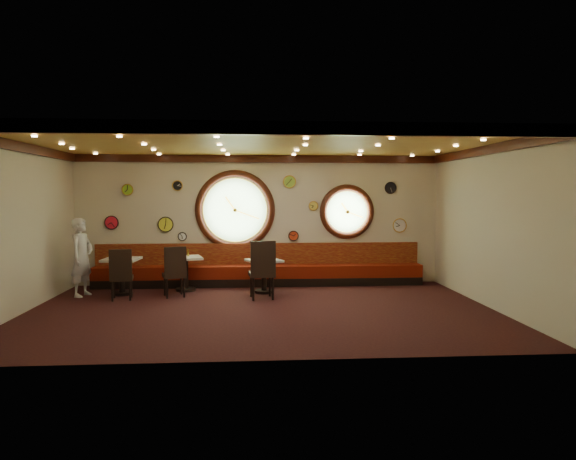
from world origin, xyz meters
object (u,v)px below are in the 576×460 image
Objects in this scene: condiment_b_pepper at (186,255)px; condiment_b_salt at (185,254)px; condiment_c_salt at (262,257)px; waiter at (82,257)px; chair_b at (175,268)px; condiment_c_pepper at (267,257)px; table_b at (186,269)px; condiment_b_bottle at (188,253)px; condiment_a_salt at (121,256)px; condiment_c_bottle at (270,256)px; condiment_a_bottle at (125,255)px; chair_a at (121,271)px; table_a at (122,272)px; table_c at (264,272)px; condiment_a_pepper at (124,256)px; chair_c at (262,266)px.

condiment_b_salt is at bearing 107.81° from condiment_b_pepper.
waiter is at bearing -178.55° from condiment_c_salt.
chair_b is 6.36× the size of condiment_c_pepper.
condiment_b_bottle is at bearing 64.79° from table_b.
condiment_a_salt is 3.33m from condiment_c_bottle.
waiter is (-3.96, -0.10, 0.05)m from condiment_c_salt.
condiment_b_bottle is (1.35, 0.36, -0.01)m from condiment_a_bottle.
condiment_a_bottle is at bearing -169.31° from table_b.
waiter is (-0.88, -0.22, -0.02)m from condiment_a_bottle.
condiment_c_pepper is 0.06× the size of waiter.
chair_b is (-0.13, -0.75, 0.13)m from table_b.
chair_a is 4.79× the size of condiment_a_bottle.
waiter is (-4.12, -0.14, 0.02)m from condiment_c_bottle.
table_a is at bearing 144.55° from chair_b.
condiment_b_salt is at bearing 108.75° from table_b.
chair_a reaches higher than condiment_c_pepper.
condiment_a_salt is at bearing 178.81° from condiment_c_salt.
condiment_a_bottle reaches higher than table_c.
condiment_c_bottle reaches higher than condiment_b_salt.
condiment_b_pepper reaches higher than table_b.
table_b is at bearing 168.76° from table_c.
condiment_a_bottle reaches higher than condiment_a_pepper.
condiment_b_salt is (-1.84, 0.44, 0.37)m from table_c.
waiter is at bearing -168.98° from condiment_b_pepper.
table_c is 9.46× the size of condiment_a_pepper.
condiment_a_salt is 1.43m from condiment_b_pepper.
chair_b reaches higher than table_c.
condiment_c_pepper is at bearing 74.32° from chair_c.
condiment_a_pepper is 3.17m from condiment_c_pepper.
table_b is 5.33× the size of condiment_b_bottle.
table_c is 1.17× the size of chair_c.
chair_b is (-1.95, -0.39, 0.16)m from table_c.
condiment_a_pepper reaches higher than condiment_c_pepper.
table_a is 7.65× the size of condiment_c_salt.
condiment_a_bottle is at bearing 177.90° from table_c.
table_a is at bearing -162.43° from condiment_b_bottle.
chair_c is (2.98, -0.14, 0.10)m from chair_a.
table_a is 0.67m from chair_a.
condiment_a_pepper is (-3.05, 0.73, 0.14)m from chair_c.
condiment_c_salt is at bearing -71.92° from waiter.
condiment_c_pepper is 0.63× the size of condiment_c_bottle.
condiment_c_bottle is at bearing -11.74° from condiment_b_salt.
condiment_b_salt is 2.22m from waiter.
condiment_c_bottle is at bearing 14.17° from condiment_c_salt.
condiment_a_bottle is 0.82× the size of condiment_c_bottle.
table_c is 3.14m from condiment_a_bottle.
chair_b is at bearing -168.58° from condiment_c_bottle.
condiment_b_bottle is (1.34, 0.50, 0.01)m from condiment_a_pepper.
chair_a is 1.56m from condiment_b_pepper.
condiment_a_pepper is 0.56× the size of condiment_c_bottle.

